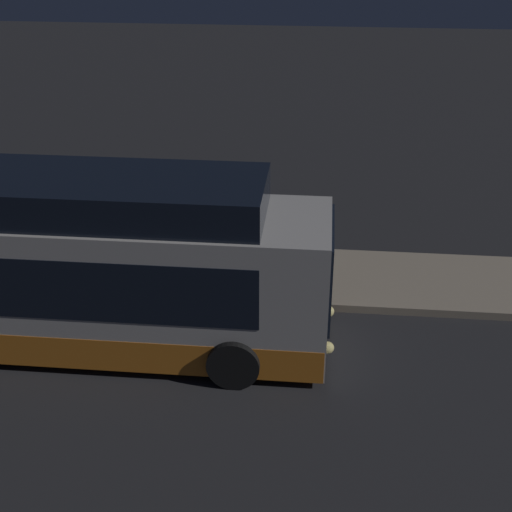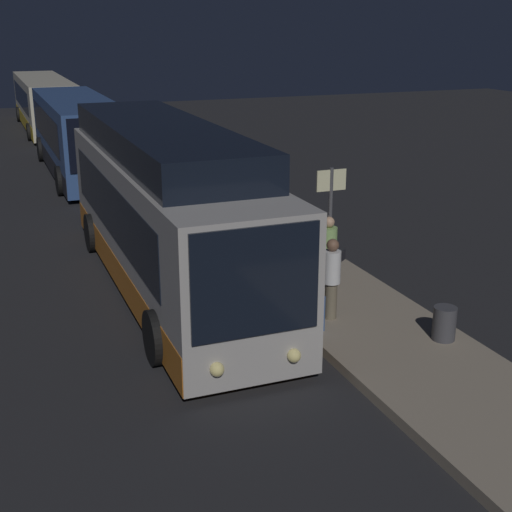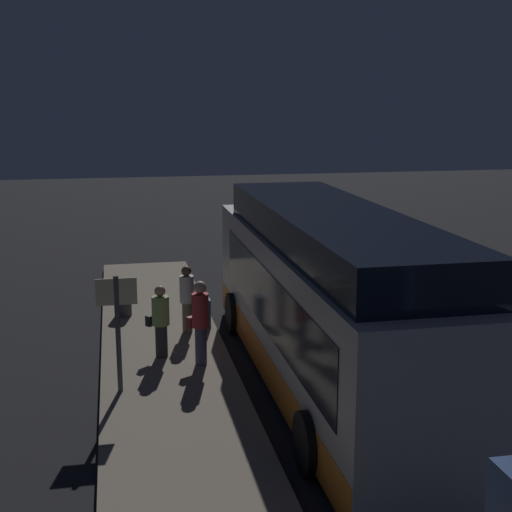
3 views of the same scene
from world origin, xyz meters
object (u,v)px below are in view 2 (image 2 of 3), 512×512
bus_lead (166,215)px  passenger_boarding (329,250)px  sign_post (331,200)px  passenger_waiting (332,276)px  trash_bin (444,323)px  bus_second (79,136)px  suitcase (316,311)px  bus_third (44,104)px  passenger_with_bags (284,240)px

bus_lead → passenger_boarding: size_ratio=6.76×
bus_lead → passenger_boarding: bus_lead is taller
sign_post → passenger_boarding: bearing=-27.7°
bus_lead → passenger_waiting: bearing=34.8°
bus_lead → trash_bin: 6.65m
bus_second → suitcase: size_ratio=11.27×
suitcase → trash_bin: (1.34, 2.03, -0.04)m
bus_second → passenger_boarding: bearing=11.4°
bus_second → suitcase: 17.88m
bus_lead → bus_third: bus_lead is taller
passenger_boarding → passenger_waiting: bearing=25.2°
bus_lead → trash_bin: bearing=37.4°
passenger_with_bags → suitcase: size_ratio=1.94×
passenger_boarding → bus_lead: bearing=-70.3°
bus_second → bus_third: bus_second is taller
bus_third → suitcase: size_ratio=12.63×
bus_second → trash_bin: size_ratio=16.69×
bus_lead → sign_post: bearing=88.1°
bus_lead → bus_second: bus_lead is taller
passenger_boarding → trash_bin: 3.43m
passenger_with_bags → sign_post: 2.14m
trash_bin → passenger_boarding: bearing=-166.9°
trash_bin → bus_second: bearing=-168.3°
passenger_boarding → trash_bin: passenger_boarding is taller
sign_post → passenger_with_bags: bearing=-56.7°
passenger_with_bags → sign_post: size_ratio=0.80×
bus_lead → trash_bin: bus_lead is taller
passenger_waiting → passenger_with_bags: 2.24m
passenger_waiting → sign_post: (-3.37, 1.68, 0.61)m
bus_second → suitcase: bearing=6.2°
bus_third → trash_bin: bearing=7.0°
passenger_boarding → suitcase: size_ratio=1.71×
passenger_waiting → trash_bin: size_ratio=2.58×
bus_third → passenger_with_bags: (28.56, 2.39, -0.20)m
passenger_boarding → sign_post: size_ratio=0.70×
passenger_waiting → suitcase: size_ratio=1.74×
suitcase → sign_post: (-3.72, 2.19, 1.16)m
bus_lead → passenger_with_bags: (1.28, 2.39, -0.50)m
passenger_with_bags → suitcase: (2.58, -0.45, -0.66)m
bus_second → sign_post: bearing=16.4°
sign_post → bus_lead: bearing=-91.9°
bus_third → bus_second: bearing=0.0°
bus_lead → suitcase: bearing=26.7°
passenger_boarding → passenger_waiting: 1.78m
bus_lead → sign_post: bus_lead is taller
bus_second → passenger_with_bags: size_ratio=5.82×
passenger_boarding → sign_post: bearing=-157.3°
suitcase → sign_post: bearing=149.5°
bus_second → suitcase: (17.75, 1.94, -0.94)m
bus_third → passenger_waiting: bus_third is taller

